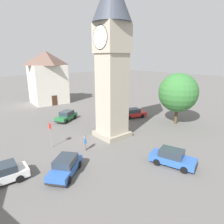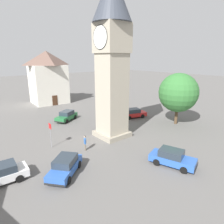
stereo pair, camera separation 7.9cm
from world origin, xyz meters
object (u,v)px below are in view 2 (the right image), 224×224
at_px(road_sign, 50,131).
at_px(car_black_far, 1,174).
at_px(car_red_corner, 172,158).
at_px(lamp_post, 123,99).
at_px(clock_tower, 112,45).
at_px(car_blue_kerb, 67,116).
at_px(car_white_side, 65,166).
at_px(pedestrian, 85,142).
at_px(tree, 178,93).
at_px(building_terrace_right, 48,77).
at_px(car_silver_kerb, 134,113).

bearing_deg(road_sign, car_black_far, -57.70).
distance_m(car_red_corner, lamp_post, 13.83).
relative_size(clock_tower, road_sign, 6.78).
bearing_deg(car_blue_kerb, car_white_side, -27.52).
bearing_deg(pedestrian, car_black_far, -85.99).
distance_m(pedestrian, road_sign, 4.06).
relative_size(car_white_side, tree, 0.56).
distance_m(pedestrian, lamp_post, 11.21).
relative_size(car_blue_kerb, lamp_post, 0.80).
relative_size(tree, road_sign, 2.72).
xyz_separation_m(car_white_side, building_terrace_right, (-27.80, 10.25, 4.89)).
xyz_separation_m(clock_tower, car_silver_kerb, (-3.80, 7.86, -10.30)).
relative_size(car_white_side, lamp_post, 0.77).
distance_m(car_black_far, pedestrian, 8.29).
bearing_deg(pedestrian, car_white_side, -53.68).
height_order(pedestrian, road_sign, road_sign).
bearing_deg(tree, car_black_far, -91.48).
height_order(car_silver_kerb, car_red_corner, same).
height_order(car_blue_kerb, tree, tree).
relative_size(car_blue_kerb, road_sign, 1.58).
height_order(car_blue_kerb, building_terrace_right, building_terrace_right).
relative_size(car_black_far, road_sign, 1.50).
distance_m(car_black_far, road_sign, 6.91).
distance_m(car_white_side, car_black_far, 5.02).
bearing_deg(tree, car_blue_kerb, -134.98).
bearing_deg(road_sign, clock_tower, 76.59).
bearing_deg(lamp_post, road_sign, -82.52).
distance_m(car_blue_kerb, road_sign, 9.82).
relative_size(pedestrian, road_sign, 0.60).
bearing_deg(building_terrace_right, tree, 18.76).
relative_size(car_blue_kerb, building_terrace_right, 0.40).
height_order(car_blue_kerb, car_red_corner, same).
xyz_separation_m(car_blue_kerb, car_silver_kerb, (5.75, 9.37, 0.00)).
bearing_deg(clock_tower, car_blue_kerb, -171.03).
distance_m(clock_tower, car_red_corner, 13.74).
xyz_separation_m(car_black_far, road_sign, (-3.64, 5.76, 1.14)).
bearing_deg(building_terrace_right, lamp_post, 9.27).
relative_size(car_blue_kerb, car_red_corner, 0.99).
bearing_deg(car_white_side, clock_tower, 115.25).
bearing_deg(lamp_post, clock_tower, -55.80).
bearing_deg(car_silver_kerb, lamp_post, -81.61).
relative_size(car_silver_kerb, car_black_far, 1.06).
height_order(tree, road_sign, tree).
bearing_deg(car_white_side, car_black_far, -115.60).
height_order(car_red_corner, car_white_side, same).
xyz_separation_m(car_red_corner, lamp_post, (-12.47, 5.24, 2.89)).
distance_m(car_blue_kerb, car_red_corner, 18.69).
distance_m(car_red_corner, pedestrian, 9.04).
xyz_separation_m(car_silver_kerb, car_white_side, (7.86, -16.47, 0.00)).
bearing_deg(car_red_corner, road_sign, -146.84).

